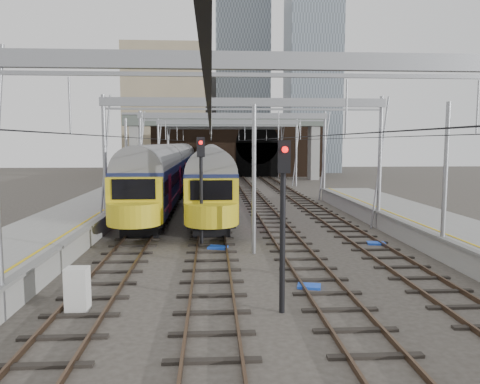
{
  "coord_description": "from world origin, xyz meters",
  "views": [
    {
      "loc": [
        -1.99,
        -19.74,
        5.26
      ],
      "look_at": [
        -0.34,
        7.09,
        2.4
      ],
      "focal_mm": 35.0,
      "sensor_mm": 36.0,
      "label": 1
    }
  ],
  "objects": [
    {
      "name": "city_skyline",
      "position": [
        2.73,
        70.48,
        17.09
      ],
      "size": [
        37.5,
        27.5,
        60.0
      ],
      "color": "tan",
      "rests_on": "ground"
    },
    {
      "name": "relay_cabinet",
      "position": [
        -6.2,
        -5.23,
        0.69
      ],
      "size": [
        0.7,
        0.59,
        1.38
      ],
      "primitive_type": "cube",
      "rotation": [
        0.0,
        0.0,
        -0.03
      ],
      "color": "silver",
      "rests_on": "ground"
    },
    {
      "name": "overhead_line",
      "position": [
        0.0,
        21.49,
        6.57
      ],
      "size": [
        16.8,
        80.0,
        8.0
      ],
      "color": "gray",
      "rests_on": "ground"
    },
    {
      "name": "equip_cover_c",
      "position": [
        6.52,
        3.6,
        0.05
      ],
      "size": [
        0.96,
        0.73,
        0.1
      ],
      "primitive_type": "cube",
      "rotation": [
        0.0,
        0.0,
        -0.12
      ],
      "color": "blue",
      "rests_on": "ground"
    },
    {
      "name": "ground",
      "position": [
        0.0,
        0.0,
        0.0
      ],
      "size": [
        160.0,
        160.0,
        0.0
      ],
      "primitive_type": "plane",
      "color": "#38332D",
      "rests_on": "ground"
    },
    {
      "name": "train_main",
      "position": [
        -2.0,
        38.18,
        2.57
      ],
      "size": [
        2.94,
        67.92,
        5.01
      ],
      "color": "black",
      "rests_on": "ground"
    },
    {
      "name": "signal_near_left",
      "position": [
        -2.51,
        3.98,
        3.42
      ],
      "size": [
        0.41,
        0.49,
        5.52
      ],
      "rotation": [
        0.0,
        0.0,
        0.13
      ],
      "color": "black",
      "rests_on": "ground"
    },
    {
      "name": "equip_cover_b",
      "position": [
        -1.7,
        3.14,
        0.05
      ],
      "size": [
        1.07,
        0.89,
        0.11
      ],
      "primitive_type": "cube",
      "rotation": [
        0.0,
        0.0,
        -0.29
      ],
      "color": "blue",
      "rests_on": "ground"
    },
    {
      "name": "train_second",
      "position": [
        -6.0,
        30.63,
        2.61
      ],
      "size": [
        3.01,
        52.19,
        5.11
      ],
      "color": "black",
      "rests_on": "ground"
    },
    {
      "name": "overbridge",
      "position": [
        0.0,
        46.0,
        7.27
      ],
      "size": [
        28.0,
        3.0,
        9.25
      ],
      "color": "gray",
      "rests_on": "ground"
    },
    {
      "name": "signal_near_centre",
      "position": [
        0.17,
        -5.85,
        3.31
      ],
      "size": [
        0.39,
        0.48,
        5.32
      ],
      "rotation": [
        0.0,
        0.0,
        -0.12
      ],
      "color": "black",
      "rests_on": "ground"
    },
    {
      "name": "retaining_wall",
      "position": [
        1.4,
        51.93,
        4.33
      ],
      "size": [
        28.0,
        2.75,
        9.0
      ],
      "color": "black",
      "rests_on": "ground"
    },
    {
      "name": "tracks",
      "position": [
        0.0,
        15.0,
        0.02
      ],
      "size": [
        14.4,
        80.0,
        0.22
      ],
      "color": "#4C3828",
      "rests_on": "ground"
    },
    {
      "name": "equip_cover_a",
      "position": [
        1.53,
        -3.38,
        0.05
      ],
      "size": [
        0.95,
        0.78,
        0.1
      ],
      "primitive_type": "cube",
      "rotation": [
        0.0,
        0.0,
        -0.26
      ],
      "color": "blue",
      "rests_on": "ground"
    },
    {
      "name": "platform_left",
      "position": [
        -10.18,
        2.5,
        0.55
      ],
      "size": [
        4.32,
        55.0,
        1.12
      ],
      "color": "gray",
      "rests_on": "ground"
    }
  ]
}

